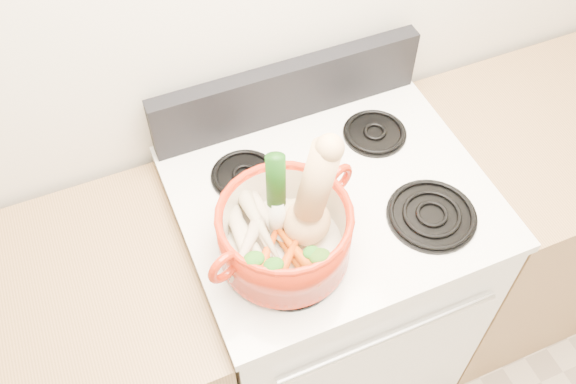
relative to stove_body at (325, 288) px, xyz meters
name	(u,v)px	position (x,y,z in m)	size (l,w,h in m)	color
stove_body	(325,288)	(0.00, 0.00, 0.00)	(0.76, 0.65, 0.92)	white
cooktop	(334,197)	(0.00, 0.00, 0.47)	(0.78, 0.67, 0.03)	silver
control_backsplash	(288,92)	(0.00, 0.30, 0.58)	(0.76, 0.05, 0.18)	black
oven_handle	(390,337)	(0.00, -0.34, 0.32)	(0.02, 0.02, 0.60)	silver
burner_front_left	(290,267)	(-0.19, -0.16, 0.50)	(0.22, 0.22, 0.02)	black
burner_front_right	(432,215)	(0.19, -0.16, 0.50)	(0.22, 0.22, 0.02)	black
burner_back_left	(244,174)	(-0.19, 0.14, 0.50)	(0.17, 0.17, 0.02)	black
burner_back_right	(375,132)	(0.19, 0.14, 0.50)	(0.17, 0.17, 0.02)	black
dutch_oven	(285,234)	(-0.19, -0.12, 0.58)	(0.30, 0.30, 0.15)	#AC210A
pot_handle_left	(224,267)	(-0.35, -0.18, 0.63)	(0.08, 0.08, 0.02)	#AC210A
pot_handle_right	(339,179)	(-0.03, -0.06, 0.63)	(0.08, 0.08, 0.02)	#AC210A
squash	(308,197)	(-0.13, -0.12, 0.68)	(0.12, 0.12, 0.29)	tan
leek	(277,197)	(-0.19, -0.09, 0.68)	(0.04, 0.04, 0.28)	white
ginger	(289,212)	(-0.15, -0.06, 0.56)	(0.08, 0.06, 0.04)	tan
parsnip_0	(252,244)	(-0.26, -0.11, 0.56)	(0.04, 0.04, 0.23)	beige
parsnip_1	(242,242)	(-0.28, -0.10, 0.57)	(0.04, 0.04, 0.20)	beige
parsnip_2	(267,218)	(-0.21, -0.06, 0.57)	(0.04, 0.04, 0.20)	beige
parsnip_3	(245,250)	(-0.28, -0.12, 0.58)	(0.04, 0.04, 0.16)	beige
parsnip_4	(256,220)	(-0.23, -0.07, 0.59)	(0.04, 0.04, 0.19)	beige
parsnip_5	(258,221)	(-0.23, -0.07, 0.59)	(0.04, 0.04, 0.22)	beige
carrot_0	(291,255)	(-0.19, -0.16, 0.55)	(0.03, 0.03, 0.14)	#D2610A
carrot_1	(266,255)	(-0.24, -0.15, 0.57)	(0.04, 0.04, 0.17)	#DE520B
carrot_2	(298,254)	(-0.18, -0.18, 0.57)	(0.04, 0.04, 0.19)	#C33F09
carrot_3	(288,258)	(-0.20, -0.18, 0.58)	(0.03, 0.03, 0.15)	#CD4D0A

